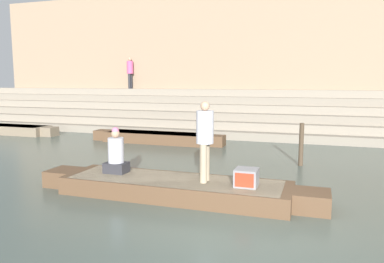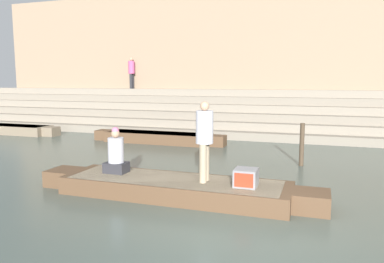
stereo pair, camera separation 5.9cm
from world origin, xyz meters
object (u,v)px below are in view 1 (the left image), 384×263
(person_rowing, at_px, (116,155))
(moored_boat_distant, at_px, (9,129))
(tv_set, at_px, (246,177))
(rowboat_main, at_px, (175,187))
(moored_boat_shore, at_px, (157,137))
(mooring_post, at_px, (301,145))
(person_on_steps, at_px, (130,71))
(person_standing, at_px, (205,136))

(person_rowing, relative_size, moored_boat_distant, 0.20)
(tv_set, xyz_separation_m, moored_boat_distant, (-12.68, 6.68, -0.34))
(rowboat_main, height_order, moored_boat_distant, moored_boat_distant)
(tv_set, bearing_deg, person_rowing, -179.99)
(tv_set, distance_m, moored_boat_shore, 8.18)
(tv_set, bearing_deg, moored_boat_distant, 155.27)
(moored_boat_distant, bearing_deg, rowboat_main, -26.87)
(rowboat_main, relative_size, mooring_post, 5.03)
(tv_set, distance_m, moored_boat_distant, 14.34)
(moored_boat_shore, distance_m, person_on_steps, 6.58)
(moored_boat_distant, height_order, mooring_post, mooring_post)
(moored_boat_distant, bearing_deg, moored_boat_shore, 3.06)
(person_rowing, bearing_deg, rowboat_main, 2.77)
(person_rowing, relative_size, tv_set, 2.27)
(moored_boat_shore, bearing_deg, moored_boat_distant, -178.21)
(person_rowing, bearing_deg, moored_boat_distant, 153.44)
(tv_set, height_order, mooring_post, mooring_post)
(moored_boat_shore, bearing_deg, person_standing, -55.57)
(moored_boat_shore, relative_size, person_on_steps, 3.34)
(moored_boat_distant, relative_size, mooring_post, 4.11)
(rowboat_main, bearing_deg, person_rowing, 176.19)
(moored_boat_shore, xyz_separation_m, person_on_steps, (-3.64, 4.68, 2.85))
(tv_set, height_order, moored_boat_distant, tv_set)
(person_standing, height_order, person_on_steps, person_on_steps)
(rowboat_main, relative_size, tv_set, 13.56)
(moored_boat_distant, bearing_deg, person_on_steps, 51.73)
(mooring_post, bearing_deg, rowboat_main, -121.77)
(person_rowing, distance_m, moored_boat_shore, 6.66)
(person_rowing, distance_m, mooring_post, 5.57)
(moored_boat_shore, height_order, mooring_post, mooring_post)
(person_on_steps, bearing_deg, tv_set, -130.47)
(moored_boat_distant, bearing_deg, tv_set, -23.73)
(moored_boat_shore, bearing_deg, rowboat_main, -60.28)
(moored_boat_shore, distance_m, mooring_post, 6.32)
(moored_boat_distant, bearing_deg, mooring_post, -6.92)
(tv_set, height_order, moored_boat_shore, tv_set)
(person_rowing, height_order, person_on_steps, person_on_steps)
(person_standing, height_order, moored_boat_distant, person_standing)
(rowboat_main, bearing_deg, mooring_post, 59.29)
(person_rowing, height_order, mooring_post, person_rowing)
(person_on_steps, bearing_deg, moored_boat_shore, -129.83)
(rowboat_main, bearing_deg, moored_boat_shore, 118.01)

